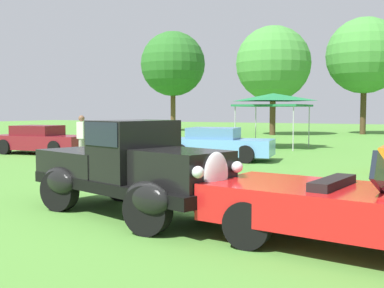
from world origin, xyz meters
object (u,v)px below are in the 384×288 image
Objects in this scene: feature_pickup_truck at (131,167)px; show_car_skyblue at (217,144)px; spectator_between_cars at (82,137)px; canopy_tent_left_field at (273,99)px; neighbor_convertible at (373,210)px; show_car_burgundy at (40,140)px.

feature_pickup_truck is 9.65m from show_car_skyblue.
show_car_skyblue is at bearing 36.21° from spectator_between_cars.
canopy_tent_left_field reaches higher than spectator_between_cars.
feature_pickup_truck is at bearing -43.93° from spectator_between_cars.
neighbor_convertible is 1.04× the size of show_car_burgundy.
feature_pickup_truck is 4.17m from neighbor_convertible.
spectator_between_cars is at bearing 136.07° from feature_pickup_truck.
show_car_skyblue is 2.56× the size of spectator_between_cars.
neighbor_convertible reaches higher than show_car_burgundy.
spectator_between_cars is (-3.99, -2.92, 0.31)m from show_car_skyblue.
canopy_tent_left_field reaches higher than feature_pickup_truck.
spectator_between_cars is 10.51m from canopy_tent_left_field.
canopy_tent_left_field is at bearing 67.53° from spectator_between_cars.
show_car_skyblue is (-6.75, 9.74, 0.02)m from neighbor_convertible.
neighbor_convertible is (4.14, -0.46, -0.29)m from feature_pickup_truck.
canopy_tent_left_field is at bearing 112.37° from neighbor_convertible.
canopy_tent_left_field is (7.79, 7.87, 1.82)m from show_car_burgundy.
neighbor_convertible is at bearing -30.46° from show_car_burgundy.
feature_pickup_truck is at bearing -74.29° from show_car_skyblue.
show_car_burgundy is 2.58× the size of spectator_between_cars.
show_car_skyblue is at bearing 105.71° from feature_pickup_truck.
feature_pickup_truck is 1.03× the size of show_car_skyblue.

